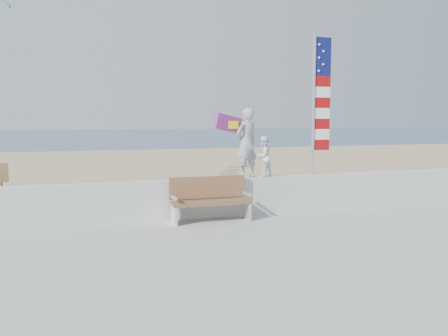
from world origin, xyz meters
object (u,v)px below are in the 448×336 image
Objects in this scene: flag at (318,99)px; adult at (247,143)px; child at (263,157)px; bench at (210,199)px.

adult is at bearing 179.99° from flag.
flag is at bearing 157.33° from adult.
child is (0.44, 0.00, -0.34)m from adult.
child is 0.55× the size of bench.
adult is 0.48× the size of flag.
bench is at bearing -7.57° from child.
bench is 0.51× the size of flag.
bench is 3.78m from flag.
flag is (1.91, -0.00, 1.08)m from adult.
adult is at bearing -24.48° from child.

